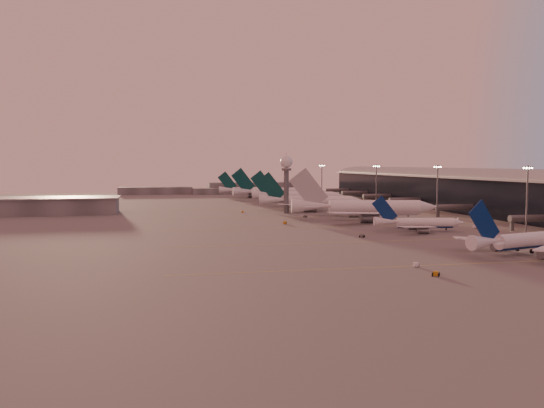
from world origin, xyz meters
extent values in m
plane|color=#5C5959|center=(0.00, 0.00, 0.00)|extent=(700.00, 700.00, 0.00)
cube|color=#D0C649|center=(30.00, -35.00, 0.01)|extent=(180.00, 0.25, 0.02)
cube|color=#D0C649|center=(30.00, 10.00, 0.01)|extent=(180.00, 0.25, 0.02)
cube|color=#D0C649|center=(30.00, 55.00, 0.01)|extent=(180.00, 0.25, 0.02)
cube|color=#D0C649|center=(30.00, 100.00, 0.01)|extent=(180.00, 0.25, 0.02)
cube|color=#D0C649|center=(30.00, 150.00, 0.01)|extent=(180.00, 0.25, 0.02)
cube|color=black|center=(108.00, 110.00, 9.00)|extent=(36.00, 360.00, 18.00)
cylinder|color=gray|center=(108.00, 110.00, 18.00)|extent=(10.08, 360.00, 10.08)
cube|color=gray|center=(108.00, 110.00, 18.20)|extent=(40.00, 362.00, 0.80)
cylinder|color=#595B61|center=(82.00, 28.00, 4.50)|extent=(22.00, 2.80, 2.80)
cube|color=#595B61|center=(72.00, 28.00, 2.20)|extent=(1.20, 1.20, 4.40)
cylinder|color=#595B61|center=(82.00, 86.00, 4.50)|extent=(22.00, 2.80, 2.80)
cube|color=#595B61|center=(72.00, 86.00, 2.20)|extent=(1.20, 1.20, 4.40)
cylinder|color=#595B61|center=(82.00, 142.00, 4.50)|extent=(22.00, 2.80, 2.80)
cube|color=#595B61|center=(72.00, 142.00, 2.20)|extent=(1.20, 1.20, 4.40)
cylinder|color=#595B61|center=(82.00, 184.00, 4.50)|extent=(22.00, 2.80, 2.80)
cube|color=#595B61|center=(72.00, 184.00, 2.20)|extent=(1.20, 1.20, 4.40)
cylinder|color=#595B61|center=(82.00, 226.00, 4.50)|extent=(22.00, 2.80, 2.80)
cube|color=#595B61|center=(72.00, 226.00, 2.20)|extent=(1.20, 1.20, 4.40)
cylinder|color=#595B61|center=(82.00, 266.00, 4.50)|extent=(22.00, 2.80, 2.80)
cube|color=#595B61|center=(72.00, 266.00, 2.20)|extent=(1.20, 1.20, 4.40)
cube|color=#5B5D61|center=(-120.00, 140.00, 4.00)|extent=(80.00, 25.00, 8.00)
cube|color=gray|center=(-120.00, 140.00, 8.20)|extent=(82.00, 27.00, 0.60)
cylinder|color=#595B61|center=(5.00, 120.00, 11.00)|extent=(2.60, 2.60, 22.00)
cylinder|color=#595B61|center=(5.00, 120.00, 22.50)|extent=(5.20, 5.20, 1.20)
sphere|color=white|center=(5.00, 120.00, 26.40)|extent=(6.40, 6.40, 6.40)
cylinder|color=#595B61|center=(5.00, 120.00, 30.10)|extent=(0.16, 0.16, 2.00)
cylinder|color=#595B61|center=(58.00, 0.00, 12.50)|extent=(0.56, 0.56, 25.00)
cube|color=#595B61|center=(58.00, 0.00, 24.50)|extent=(3.60, 0.25, 0.25)
sphere|color=#FFEABF|center=(56.50, 0.00, 24.10)|extent=(0.56, 0.56, 0.56)
sphere|color=#FFEABF|center=(57.50, 0.00, 24.10)|extent=(0.56, 0.56, 0.56)
sphere|color=#FFEABF|center=(58.50, 0.00, 24.10)|extent=(0.56, 0.56, 0.56)
sphere|color=#FFEABF|center=(59.50, 0.00, 24.10)|extent=(0.56, 0.56, 0.56)
cylinder|color=#595B61|center=(55.00, 55.00, 12.50)|extent=(0.56, 0.56, 25.00)
cube|color=#595B61|center=(55.00, 55.00, 24.50)|extent=(3.60, 0.25, 0.25)
sphere|color=#FFEABF|center=(53.50, 55.00, 24.10)|extent=(0.56, 0.56, 0.56)
sphere|color=#FFEABF|center=(54.50, 55.00, 24.10)|extent=(0.56, 0.56, 0.56)
sphere|color=#FFEABF|center=(55.50, 55.00, 24.10)|extent=(0.56, 0.56, 0.56)
sphere|color=#FFEABF|center=(56.50, 55.00, 24.10)|extent=(0.56, 0.56, 0.56)
cylinder|color=#595B61|center=(50.00, 110.00, 12.50)|extent=(0.56, 0.56, 25.00)
cube|color=#595B61|center=(50.00, 110.00, 24.50)|extent=(3.60, 0.25, 0.25)
sphere|color=#FFEABF|center=(48.50, 110.00, 24.10)|extent=(0.56, 0.56, 0.56)
sphere|color=#FFEABF|center=(49.50, 110.00, 24.10)|extent=(0.56, 0.56, 0.56)
sphere|color=#FFEABF|center=(50.50, 110.00, 24.10)|extent=(0.56, 0.56, 0.56)
sphere|color=#FFEABF|center=(51.50, 110.00, 24.10)|extent=(0.56, 0.56, 0.56)
cylinder|color=#595B61|center=(48.00, 200.00, 12.50)|extent=(0.56, 0.56, 25.00)
cube|color=#595B61|center=(48.00, 200.00, 24.50)|extent=(3.60, 0.25, 0.25)
sphere|color=#FFEABF|center=(46.50, 200.00, 24.10)|extent=(0.56, 0.56, 0.56)
sphere|color=#FFEABF|center=(47.50, 200.00, 24.10)|extent=(0.56, 0.56, 0.56)
sphere|color=#FFEABF|center=(48.50, 200.00, 24.10)|extent=(0.56, 0.56, 0.56)
sphere|color=#FFEABF|center=(49.50, 200.00, 24.10)|extent=(0.56, 0.56, 0.56)
cube|color=#5B5D61|center=(-60.00, 320.00, 3.00)|extent=(60.00, 18.00, 6.00)
cube|color=#5B5D61|center=(30.00, 330.00, 4.50)|extent=(90.00, 20.00, 9.00)
cube|color=#5B5D61|center=(-10.00, 310.00, 2.50)|extent=(40.00, 15.00, 5.00)
cylinder|color=white|center=(42.16, -23.77, 3.44)|extent=(24.97, 10.66, 4.21)
cylinder|color=navy|center=(42.16, -23.77, 2.49)|extent=(24.18, 9.39, 3.03)
cone|color=white|center=(25.24, -28.45, 3.96)|extent=(11.12, 6.83, 4.21)
cube|color=white|center=(33.55, -15.40, 2.70)|extent=(18.37, 7.93, 1.32)
cylinder|color=slate|center=(37.10, -16.96, 0.78)|extent=(5.35, 3.92, 2.74)
cube|color=slate|center=(37.10, -16.96, 1.96)|extent=(0.39, 0.36, 1.68)
cube|color=navy|center=(24.74, -28.59, 9.17)|extent=(11.24, 3.46, 12.55)
cube|color=white|center=(26.56, -33.06, 4.07)|extent=(4.78, 4.52, 0.28)
cube|color=white|center=(24.00, -23.83, 4.07)|extent=(5.04, 2.64, 0.28)
cylinder|color=black|center=(39.59, -21.95, 0.61)|extent=(1.32, 0.86, 1.22)
cylinder|color=black|center=(40.89, -26.65, 0.61)|extent=(1.32, 0.86, 1.22)
cylinder|color=white|center=(37.86, 31.43, 2.91)|extent=(21.25, 7.60, 3.57)
cylinder|color=navy|center=(37.86, 31.43, 2.11)|extent=(20.64, 6.54, 2.57)
cone|color=white|center=(50.13, 28.99, 2.91)|extent=(4.68, 4.29, 3.57)
cone|color=white|center=(23.28, 34.34, 3.36)|extent=(9.32, 5.22, 3.57)
cube|color=white|center=(31.10, 23.83, 2.29)|extent=(15.53, 7.72, 1.12)
cylinder|color=slate|center=(34.01, 25.37, 0.66)|extent=(4.43, 3.07, 2.32)
cube|color=slate|center=(34.01, 25.37, 1.66)|extent=(0.32, 0.29, 1.43)
cube|color=white|center=(34.53, 41.05, 2.29)|extent=(13.96, 12.32, 1.12)
cylinder|color=slate|center=(36.63, 38.52, 0.66)|extent=(4.43, 3.07, 2.32)
cube|color=slate|center=(36.63, 38.52, 1.66)|extent=(0.32, 0.29, 1.43)
cube|color=navy|center=(22.85, 34.43, 7.77)|extent=(9.67, 2.24, 10.63)
cube|color=white|center=(22.51, 30.36, 3.45)|extent=(4.31, 2.50, 0.23)
cube|color=white|center=(24.10, 38.31, 3.45)|extent=(4.15, 3.67, 0.23)
cylinder|color=black|center=(45.67, 29.88, 0.47)|extent=(0.47, 0.47, 0.94)
cylinder|color=black|center=(36.61, 33.79, 0.52)|extent=(1.10, 0.66, 1.03)
cylinder|color=black|center=(35.80, 29.74, 0.52)|extent=(1.10, 0.66, 1.03)
cylinder|color=white|center=(35.96, 77.27, 4.44)|extent=(41.47, 12.74, 6.40)
cylinder|color=white|center=(35.96, 77.27, 3.00)|extent=(40.38, 10.84, 4.61)
cone|color=white|center=(60.11, 73.44, 4.44)|extent=(8.84, 7.57, 6.40)
cone|color=white|center=(7.24, 81.82, 5.24)|extent=(17.97, 9.01, 6.40)
cube|color=white|center=(23.42, 62.00, 3.32)|extent=(30.03, 16.01, 1.90)
cylinder|color=slate|center=(28.94, 65.20, 0.72)|extent=(8.48, 5.35, 4.16)
cube|color=slate|center=(28.94, 65.20, 2.20)|extent=(0.35, 0.30, 2.56)
cube|color=white|center=(28.76, 95.66, 3.32)|extent=(27.59, 23.15, 1.90)
cylinder|color=slate|center=(33.02, 90.91, 0.72)|extent=(8.48, 5.35, 4.16)
cube|color=slate|center=(33.02, 90.91, 2.20)|extent=(0.35, 0.30, 2.56)
cube|color=#ACAFB4|center=(6.39, 81.95, 12.80)|extent=(17.58, 3.14, 19.00)
cube|color=white|center=(5.66, 74.04, 5.40)|extent=(8.45, 5.16, 0.26)
cube|color=white|center=(8.14, 89.71, 5.40)|extent=(8.20, 6.99, 0.26)
cylinder|color=black|center=(51.34, 74.83, 0.52)|extent=(0.52, 0.52, 1.03)
cylinder|color=black|center=(33.05, 80.03, 0.57)|extent=(1.20, 0.69, 1.14)
cylinder|color=black|center=(32.34, 75.54, 0.57)|extent=(1.20, 0.69, 1.14)
cylinder|color=white|center=(26.07, 133.37, 4.00)|extent=(35.30, 14.82, 5.66)
cylinder|color=white|center=(26.07, 133.37, 2.73)|extent=(34.20, 13.11, 4.07)
cone|color=white|center=(46.24, 127.77, 4.00)|extent=(8.05, 7.26, 5.66)
cone|color=white|center=(2.09, 140.02, 4.70)|extent=(15.68, 9.38, 5.66)
cube|color=white|center=(13.81, 121.46, 3.01)|extent=(26.13, 11.27, 1.67)
cylinder|color=slate|center=(18.87, 123.67, 0.68)|extent=(7.52, 5.36, 3.68)
cube|color=slate|center=(18.87, 123.67, 2.02)|extent=(0.35, 0.31, 2.26)
cube|color=white|center=(21.69, 149.89, 3.01)|extent=(22.53, 21.80, 1.67)
cylinder|color=slate|center=(24.89, 145.38, 0.68)|extent=(7.52, 5.36, 3.68)
cube|color=slate|center=(24.89, 145.38, 2.02)|extent=(0.35, 0.31, 2.26)
cube|color=#083A3A|center=(1.38, 140.21, 11.46)|extent=(15.08, 4.49, 16.74)
cube|color=white|center=(0.04, 133.54, 4.85)|extent=(7.14, 3.74, 0.24)
cube|color=white|center=(3.67, 146.62, 4.85)|extent=(6.77, 6.40, 0.24)
cylinder|color=black|center=(38.91, 129.80, 0.49)|extent=(0.49, 0.49, 0.98)
cylinder|color=black|center=(23.92, 136.19, 0.54)|extent=(1.16, 0.76, 1.07)
cylinder|color=black|center=(22.77, 132.05, 0.54)|extent=(1.16, 0.76, 1.07)
cylinder|color=white|center=(30.58, 180.14, 4.06)|extent=(35.71, 15.78, 5.74)
cylinder|color=white|center=(30.58, 180.14, 2.76)|extent=(34.56, 14.04, 4.13)
cone|color=white|center=(50.90, 174.00, 4.06)|extent=(8.25, 7.48, 5.74)
cone|color=white|center=(6.42, 187.44, 4.77)|extent=(15.94, 9.81, 5.74)
cube|color=white|center=(17.87, 168.35, 3.05)|extent=(26.49, 10.88, 1.70)
cylinder|color=slate|center=(23.06, 170.48, 0.69)|extent=(7.67, 5.56, 3.73)
cube|color=slate|center=(23.06, 170.48, 2.05)|extent=(0.36, 0.32, 2.29)
cube|color=white|center=(26.52, 196.99, 3.05)|extent=(22.54, 22.44, 1.70)
cylinder|color=slate|center=(29.66, 192.35, 0.69)|extent=(7.67, 5.56, 3.73)
cube|color=slate|center=(29.66, 192.35, 2.05)|extent=(0.36, 0.32, 2.29)
cube|color=#083A3A|center=(5.71, 187.65, 11.62)|extent=(15.21, 4.90, 16.98)
cube|color=white|center=(4.19, 180.92, 4.92)|extent=(7.21, 3.65, 0.25)
cube|color=white|center=(8.17, 194.10, 4.92)|extent=(6.80, 6.57, 0.25)
cylinder|color=black|center=(43.52, 176.23, 0.49)|extent=(0.49, 0.49, 0.99)
cylinder|color=black|center=(28.47, 183.05, 0.54)|extent=(1.18, 0.79, 1.09)
cylinder|color=black|center=(27.21, 178.88, 0.54)|extent=(1.18, 0.79, 1.09)
cylinder|color=white|center=(26.48, 226.23, 4.31)|extent=(38.11, 8.60, 6.09)
cylinder|color=white|center=(26.48, 226.23, 2.94)|extent=(37.24, 6.85, 4.39)
cone|color=white|center=(48.98, 227.73, 4.31)|extent=(7.70, 6.57, 6.09)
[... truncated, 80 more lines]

